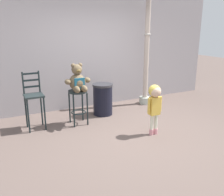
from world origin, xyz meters
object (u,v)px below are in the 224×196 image
bar_stool_with_teddy (78,100)px  trash_bin (103,99)px  teddy_bear (78,81)px  lamppost (146,56)px  child_walking (155,99)px  bar_chair_empty (34,98)px

bar_stool_with_teddy → trash_bin: bearing=23.6°
teddy_bear → lamppost: bearing=16.3°
teddy_bear → lamppost: lamppost is taller
child_walking → trash_bin: bearing=-170.3°
bar_stool_with_teddy → trash_bin: trash_bin is taller
teddy_bear → bar_chair_empty: (-0.87, 0.19, -0.31)m
bar_stool_with_teddy → bar_chair_empty: 0.89m
teddy_bear → bar_chair_empty: teddy_bear is taller
teddy_bear → bar_chair_empty: 0.94m
child_walking → trash_bin: 1.56m
bar_stool_with_teddy → trash_bin: 0.79m
teddy_bear → child_walking: 1.61m
bar_stool_with_teddy → child_walking: bearing=-46.3°
bar_stool_with_teddy → bar_chair_empty: (-0.87, 0.16, 0.11)m
child_walking → lamppost: 2.09m
lamppost → child_walking: bearing=-119.4°
teddy_bear → child_walking: (1.11, -1.14, -0.24)m
bar_stool_with_teddy → teddy_bear: size_ratio=1.30×
lamppost → trash_bin: bearing=-168.8°
bar_stool_with_teddy → child_walking: size_ratio=0.75×
bar_chair_empty → bar_stool_with_teddy: bearing=-10.5°
bar_stool_with_teddy → lamppost: (2.10, 0.58, 0.76)m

